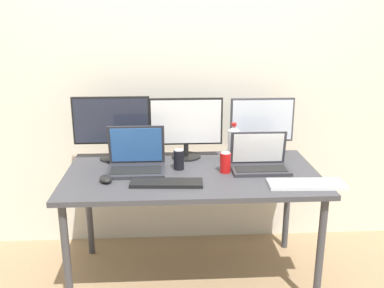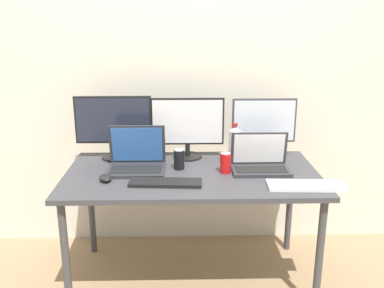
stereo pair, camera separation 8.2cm
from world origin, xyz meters
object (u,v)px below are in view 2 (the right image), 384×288
Objects in this scene: monitor_left at (113,124)px; monitor_center at (188,126)px; monitor_right at (264,125)px; water_bottle at (235,144)px; laptop_secondary at (260,162)px; work_desk at (192,182)px; soda_can_near_keyboard at (225,163)px; keyboard_aux at (165,183)px; keyboard_main at (306,186)px; soda_can_by_laptop at (179,159)px; mouse_by_keyboard at (105,178)px; laptop_silver at (137,160)px.

monitor_left is 0.49m from monitor_center.
monitor_right reaches higher than water_bottle.
monitor_center is at bearing -178.12° from monitor_right.
laptop_secondary is at bearing -48.06° from water_bottle.
work_desk is 5.91× the size of water_bottle.
monitor_center reaches higher than soda_can_near_keyboard.
laptop_secondary is at bearing -103.59° from monitor_right.
work_desk is 3.76× the size of keyboard_aux.
monitor_left reaches higher than soda_can_near_keyboard.
monitor_center is 0.88m from keyboard_main.
soda_can_by_laptop is (-0.57, -0.24, -0.16)m from monitor_right.
keyboard_main is at bearing -51.53° from water_bottle.
monitor_center is at bearing 0.75° from monitor_left.
mouse_by_keyboard is 0.47m from soda_can_by_laptop.
work_desk is 3.61× the size of keyboard_main.
laptop_silver is at bearing -168.30° from water_bottle.
laptop_silver is at bearing 170.69° from work_desk.
soda_can_by_laptop is at bearing 165.34° from soda_can_near_keyboard.
water_bottle is 0.22m from soda_can_near_keyboard.
mouse_by_keyboard is (0.01, -0.42, -0.22)m from monitor_left.
monitor_left is 3.98× the size of soda_can_near_keyboard.
soda_can_near_keyboard is at bearing -3.61° from work_desk.
monitor_left is at bearing 157.39° from keyboard_main.
monitor_center is 0.51m from monitor_right.
work_desk is at bearing -9.31° from laptop_silver.
monitor_left is 4.66× the size of mouse_by_keyboard.
laptop_silver is at bearing -178.98° from soda_can_by_laptop.
laptop_silver is 0.76m from laptop_secondary.
monitor_left is 1.28m from keyboard_main.
monitor_center is 0.54m from laptop_secondary.
monitor_left is at bearing 164.79° from laptop_secondary.
keyboard_main is at bearing -39.78° from monitor_center.
keyboard_main is 3.39× the size of soda_can_by_laptop.
monitor_left reaches higher than monitor_right.
mouse_by_keyboard is at bearing -157.90° from water_bottle.
keyboard_aux is (-0.16, -0.19, 0.07)m from work_desk.
water_bottle reaches higher than soda_can_by_laptop.
water_bottle is at bearing 33.42° from work_desk.
soda_can_by_laptop is (0.43, 0.20, 0.04)m from mouse_by_keyboard.
monitor_left reaches higher than laptop_secondary.
keyboard_aux is 3.26× the size of soda_can_by_laptop.
soda_can_by_laptop is (-0.08, 0.06, 0.12)m from work_desk.
monitor_right is 3.39× the size of soda_can_by_laptop.
work_desk is 3.20× the size of monitor_center.
monitor_center is 3.83× the size of soda_can_by_laptop.
keyboard_main is at bearing -0.95° from keyboard_aux.
keyboard_main is at bearing -29.66° from soda_can_near_keyboard.
monitor_center is 0.34m from water_bottle.
water_bottle is at bearing -18.75° from monitor_center.
water_bottle is at bearing -6.95° from monitor_left.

